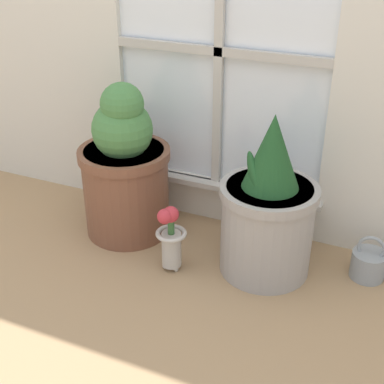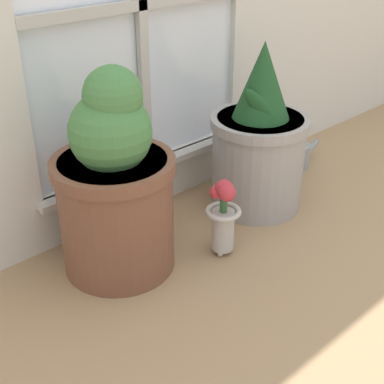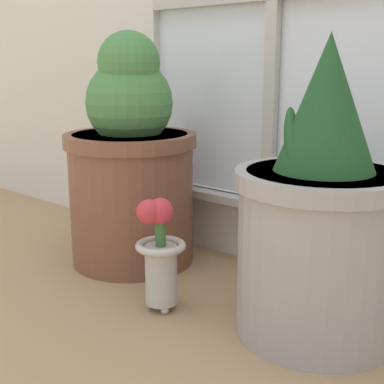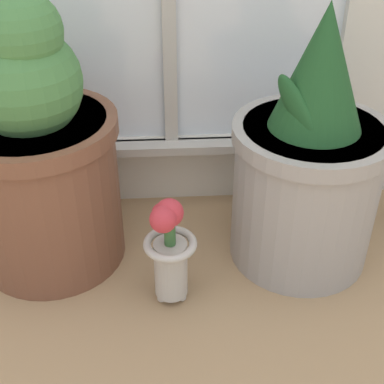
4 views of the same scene
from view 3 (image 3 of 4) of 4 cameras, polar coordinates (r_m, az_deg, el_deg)
ground_plane at (r=1.29m, az=-5.58°, el=-13.86°), size 10.00×10.00×0.00m
potted_plant_left at (r=1.60m, az=-6.52°, el=2.76°), size 0.39×0.39×0.68m
potted_plant_right at (r=1.19m, az=13.54°, el=-2.77°), size 0.38×0.38×0.66m
flower_vase at (r=1.30m, az=-3.48°, el=-6.20°), size 0.12×0.12×0.28m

